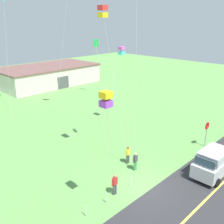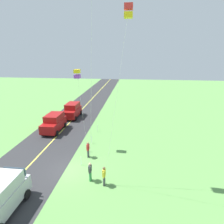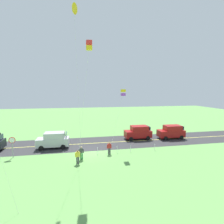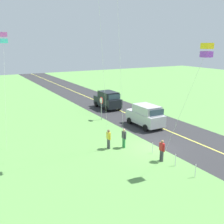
# 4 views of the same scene
# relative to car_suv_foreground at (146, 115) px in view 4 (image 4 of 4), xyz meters

# --- Properties ---
(ground_plane) EXTENTS (120.00, 120.00, 0.10)m
(ground_plane) POSITION_rel_car_suv_foreground_xyz_m (-5.04, 2.91, -1.20)
(ground_plane) COLOR #60994C
(asphalt_road) EXTENTS (120.00, 7.00, 0.00)m
(asphalt_road) POSITION_rel_car_suv_foreground_xyz_m (-5.04, -1.09, -1.15)
(asphalt_road) COLOR #2D2D30
(asphalt_road) RESTS_ON ground
(road_centre_stripe) EXTENTS (120.00, 0.16, 0.00)m
(road_centre_stripe) POSITION_rel_car_suv_foreground_xyz_m (-5.04, -1.09, -1.15)
(road_centre_stripe) COLOR #E5E04C
(road_centre_stripe) RESTS_ON asphalt_road
(car_suv_foreground) EXTENTS (4.40, 2.12, 2.24)m
(car_suv_foreground) POSITION_rel_car_suv_foreground_xyz_m (0.00, 0.00, 0.00)
(car_suv_foreground) COLOR #B7B7BC
(car_suv_foreground) RESTS_ON ground
(car_parked_east_near) EXTENTS (4.40, 2.12, 2.24)m
(car_parked_east_near) POSITION_rel_car_suv_foreground_xyz_m (8.72, -0.32, 0.00)
(car_parked_east_near) COLOR black
(car_parked_east_near) RESTS_ON ground
(stop_sign) EXTENTS (0.76, 0.08, 2.56)m
(stop_sign) POSITION_rel_car_suv_foreground_xyz_m (4.37, 2.81, 0.65)
(stop_sign) COLOR gray
(stop_sign) RESTS_ON ground
(person_adult_near) EXTENTS (0.58, 0.22, 1.60)m
(person_adult_near) POSITION_rel_car_suv_foreground_xyz_m (-7.37, 3.92, -0.29)
(person_adult_near) COLOR #3F3F47
(person_adult_near) RESTS_ON ground
(person_adult_companion) EXTENTS (0.58, 0.22, 1.60)m
(person_adult_companion) POSITION_rel_car_suv_foreground_xyz_m (-3.42, 6.12, -0.29)
(person_adult_companion) COLOR #3F3F47
(person_adult_companion) RESTS_ON ground
(person_child_watcher) EXTENTS (0.58, 0.22, 1.60)m
(person_child_watcher) POSITION_rel_car_suv_foreground_xyz_m (-3.84, 4.94, -0.29)
(person_child_watcher) COLOR #338C4C
(person_child_watcher) RESTS_ON ground
(kite_red_low) EXTENTS (2.41, 1.62, 8.29)m
(kite_red_low) POSITION_rel_car_suv_foreground_xyz_m (-9.48, 2.59, 6.68)
(kite_red_low) COLOR silver
(kite_red_low) RESTS_ON ground
(kite_orange_near) EXTENTS (2.51, 1.16, 9.12)m
(kite_orange_near) POSITION_rel_car_suv_foreground_xyz_m (2.61, 12.49, 7.51)
(kite_orange_near) COLOR silver
(kite_orange_near) RESTS_ON ground
(fence_post_1) EXTENTS (0.05, 0.05, 0.90)m
(fence_post_1) POSITION_rel_car_suv_foreground_xyz_m (-10.32, 3.61, -0.70)
(fence_post_1) COLOR silver
(fence_post_1) RESTS_ON ground
(fence_post_2) EXTENTS (0.05, 0.05, 0.90)m
(fence_post_2) POSITION_rel_car_suv_foreground_xyz_m (-8.48, 3.61, -0.70)
(fence_post_2) COLOR silver
(fence_post_2) RESTS_ON ground
(fence_post_3) EXTENTS (0.05, 0.05, 0.90)m
(fence_post_3) POSITION_rel_car_suv_foreground_xyz_m (-5.90, 3.61, -0.70)
(fence_post_3) COLOR silver
(fence_post_3) RESTS_ON ground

